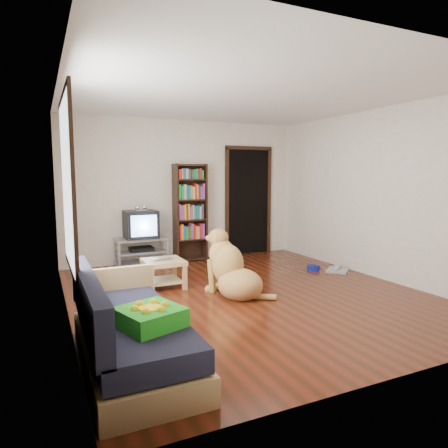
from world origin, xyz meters
name	(u,v)px	position (x,y,z in m)	size (l,w,h in m)	color
ground	(247,293)	(0.00, 0.00, 0.00)	(5.00, 5.00, 0.00)	#541C0E
ceiling	(248,95)	(0.00, 0.00, 2.60)	(5.00, 5.00, 0.00)	white
wall_back	(184,191)	(0.00, 2.50, 1.30)	(4.50, 4.50, 0.00)	silver
wall_front	(405,214)	(0.00, -2.50, 1.30)	(4.50, 4.50, 0.00)	silver
wall_left	(63,202)	(-2.25, 0.00, 1.30)	(5.00, 5.00, 0.00)	silver
wall_right	(375,194)	(2.25, 0.00, 1.30)	(5.00, 5.00, 0.00)	silver
green_cushion	(150,317)	(-1.75, -1.68, 0.49)	(0.44, 0.44, 0.15)	green
laptop	(164,259)	(-0.93, 0.73, 0.41)	(0.28, 0.18, 0.02)	#BCBDC1
dog_bowl	(314,267)	(1.67, 0.72, 0.04)	(0.22, 0.22, 0.08)	navy
grey_rag	(337,270)	(1.97, 0.47, 0.01)	(0.40, 0.32, 0.03)	#A7A7A7
window	(67,184)	(-2.23, -0.50, 1.50)	(0.03, 1.46, 1.70)	white
doorway	(248,199)	(1.35, 2.48, 1.12)	(1.03, 0.05, 2.19)	black
tv_stand	(141,251)	(-0.90, 2.25, 0.27)	(0.90, 0.45, 0.50)	#99999E
crt_tv	(140,224)	(-0.90, 2.27, 0.74)	(0.55, 0.52, 0.58)	black
bookshelf	(190,207)	(0.05, 2.34, 1.00)	(0.60, 0.30, 1.80)	black
sofa	(127,335)	(-1.87, -1.38, 0.26)	(0.80, 1.80, 0.80)	tan
coffee_table	(163,268)	(-0.93, 0.76, 0.28)	(0.55, 0.55, 0.40)	tan
dog	(232,271)	(-0.22, 0.02, 0.33)	(0.76, 1.01, 0.91)	tan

